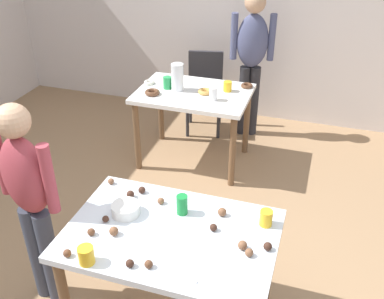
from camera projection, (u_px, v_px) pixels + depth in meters
wall_back at (272, 6)px, 4.75m from camera, size 6.40×0.10×2.60m
dining_table_near at (171, 246)px, 2.50m from camera, size 1.18×0.79×0.75m
dining_table_far at (194, 103)px, 4.19m from camera, size 1.05×0.75×0.75m
chair_far_table at (205, 87)px, 4.88m from camera, size 0.48×0.48×0.87m
person_girl_near at (29, 194)px, 2.59m from camera, size 0.46×0.26×1.43m
person_adult_far at (252, 53)px, 4.54m from camera, size 0.45×0.26×1.55m
mixing_bowl at (126, 209)px, 2.57m from camera, size 0.17×0.17×0.07m
soda_can at (182, 205)px, 2.57m from camera, size 0.07×0.07×0.12m
fork_near at (180, 278)px, 2.16m from camera, size 0.17×0.02×0.01m
cup_near_0 at (86, 255)px, 2.23m from camera, size 0.08×0.08×0.10m
cup_near_1 at (266, 218)px, 2.48m from camera, size 0.07×0.07×0.10m
cake_ball_0 at (213, 227)px, 2.45m from camera, size 0.04×0.04×0.04m
cake_ball_1 at (130, 263)px, 2.22m from camera, size 0.04×0.04×0.04m
cake_ball_2 at (67, 253)px, 2.28m from camera, size 0.04×0.04×0.04m
cake_ball_3 at (114, 231)px, 2.42m from camera, size 0.05×0.05×0.05m
cake_ball_4 at (161, 201)px, 2.66m from camera, size 0.04×0.04×0.04m
cake_ball_5 at (268, 246)px, 2.32m from camera, size 0.05×0.05×0.05m
cake_ball_6 at (243, 245)px, 2.33m from camera, size 0.05×0.05×0.05m
cake_ball_7 at (130, 194)px, 2.72m from camera, size 0.05×0.05×0.05m
cake_ball_8 at (249, 253)px, 2.28m from camera, size 0.04×0.04×0.04m
cake_ball_9 at (91, 232)px, 2.42m from camera, size 0.04×0.04×0.04m
cake_ball_10 at (111, 181)px, 2.84m from camera, size 0.04×0.04×0.04m
cake_ball_11 at (149, 264)px, 2.21m from camera, size 0.04×0.04×0.04m
cake_ball_12 at (106, 219)px, 2.52m from camera, size 0.04×0.04×0.04m
cake_ball_13 at (222, 212)px, 2.56m from camera, size 0.05×0.05×0.05m
cake_ball_14 at (142, 190)px, 2.75m from camera, size 0.05×0.05×0.05m
pitcher_far at (177, 77)px, 4.10m from camera, size 0.12×0.12×0.26m
cup_far_0 at (228, 86)px, 4.12m from camera, size 0.08×0.08×0.09m
cup_far_1 at (167, 83)px, 4.17m from camera, size 0.08×0.08×0.12m
cup_far_2 at (213, 94)px, 3.94m from camera, size 0.07×0.07×0.12m
donut_far_0 at (205, 92)px, 4.09m from camera, size 0.13×0.13×0.04m
donut_far_1 at (152, 92)px, 4.07m from camera, size 0.14×0.14×0.04m
donut_far_2 at (247, 86)px, 4.22m from camera, size 0.11×0.11×0.03m
donut_far_3 at (149, 82)px, 4.29m from camera, size 0.10×0.10×0.03m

